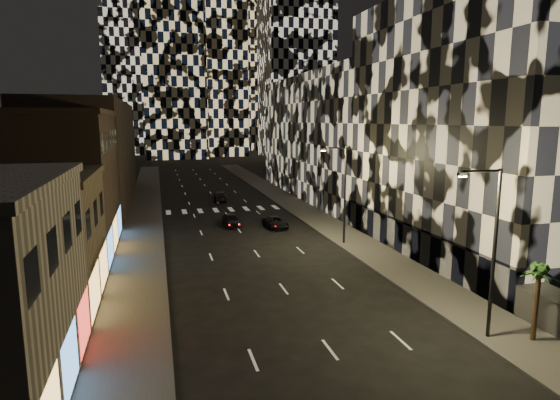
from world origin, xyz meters
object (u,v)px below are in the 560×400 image
streetlight_far (343,188)px  car_dark_rightlane (275,222)px  car_dark_midlane (231,220)px  palm_tree (539,277)px  streetlight_near (491,242)px  car_dark_oncoming (220,196)px

streetlight_far → car_dark_rightlane: size_ratio=2.10×
car_dark_midlane → palm_tree: bearing=-73.3°
palm_tree → car_dark_midlane: bearing=109.7°
streetlight_near → streetlight_far: (0.00, 20.00, 0.00)m
car_dark_midlane → car_dark_rightlane: car_dark_midlane is taller
streetlight_near → streetlight_far: 20.00m
streetlight_far → palm_tree: 21.16m
streetlight_far → car_dark_midlane: streetlight_far is taller
streetlight_near → car_dark_rightlane: (-4.31, 28.26, -4.76)m
car_dark_midlane → car_dark_oncoming: size_ratio=0.88×
car_dark_midlane → palm_tree: palm_tree is taller
streetlight_near → streetlight_far: bearing=90.0°
streetlight_near → car_dark_rightlane: size_ratio=2.10×
car_dark_midlane → car_dark_oncoming: car_dark_midlane is taller
car_dark_rightlane → palm_tree: bearing=-82.6°
streetlight_far → car_dark_midlane: size_ratio=2.20×
streetlight_near → car_dark_rightlane: 28.98m
car_dark_rightlane → palm_tree: palm_tree is taller
car_dark_oncoming → car_dark_rightlane: bearing=105.8°
streetlight_near → car_dark_oncoming: streetlight_near is taller
car_dark_oncoming → car_dark_rightlane: (3.54, -18.70, -0.08)m
streetlight_near → palm_tree: streetlight_near is taller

